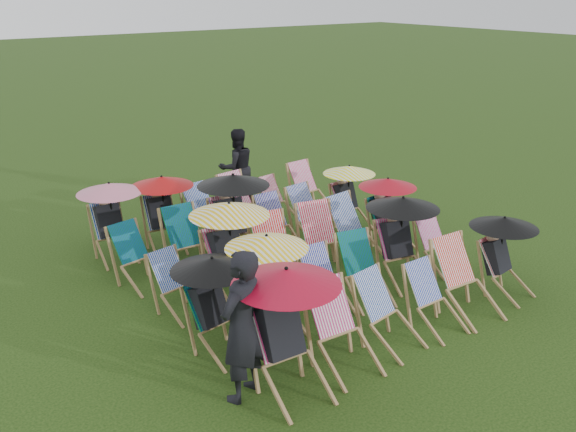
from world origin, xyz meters
TOP-DOWN VIEW (x-y plane):
  - ground at (0.00, 0.00)m, footprint 100.00×100.00m
  - deckchair_0 at (-1.88, -2.24)m, footprint 1.22×1.27m
  - deckchair_1 at (-1.08, -2.25)m, footprint 0.71×0.95m
  - deckchair_2 at (-0.29, -2.22)m, footprint 0.73×0.92m
  - deckchair_3 at (0.50, -2.28)m, footprint 0.58×0.80m
  - deckchair_4 at (1.15, -2.26)m, footprint 0.72×0.97m
  - deckchair_5 at (2.07, -2.17)m, footprint 0.98×1.05m
  - deckchair_6 at (-2.10, -1.06)m, footprint 1.03×1.11m
  - deckchair_7 at (-1.27, -1.01)m, footprint 1.09×1.15m
  - deckchair_8 at (-0.35, -1.05)m, footprint 0.62×0.83m
  - deckchair_9 at (0.31, -1.12)m, footprint 0.77×0.96m
  - deckchair_10 at (1.18, -0.99)m, footprint 1.11×1.18m
  - deckchair_11 at (1.99, -1.03)m, footprint 0.58×0.79m
  - deckchair_12 at (-2.02, 0.11)m, footprint 0.69×0.86m
  - deckchair_13 at (-1.14, 0.14)m, footprint 1.16×1.21m
  - deckchair_14 at (-0.38, 0.07)m, footprint 0.82×1.04m
  - deckchair_15 at (0.49, 0.00)m, footprint 0.86×1.06m
  - deckchair_16 at (1.18, 0.02)m, footprint 0.80×1.03m
  - deckchair_17 at (2.05, 0.17)m, footprint 1.00×1.06m
  - deckchair_18 at (-2.09, 1.26)m, footprint 0.75×0.93m
  - deckchair_19 at (-1.26, 1.18)m, footprint 0.69×0.95m
  - deckchair_20 at (-0.40, 1.26)m, footprint 1.19×1.26m
  - deckchair_21 at (0.41, 1.14)m, footprint 0.60×0.84m
  - deckchair_22 at (1.14, 1.13)m, footprint 0.72×0.93m
  - deckchair_23 at (2.12, 1.25)m, footprint 0.97×1.02m
  - deckchair_24 at (-2.01, 2.46)m, footprint 1.07×1.12m
  - deckchair_25 at (-1.16, 2.32)m, footprint 1.06×1.13m
  - deckchair_26 at (-0.33, 2.28)m, footprint 0.75×0.95m
  - deckchair_27 at (0.51, 2.38)m, footprint 0.78×0.99m
  - deckchair_28 at (1.22, 2.30)m, footprint 0.65×0.83m
  - deckchair_29 at (2.07, 2.36)m, footprint 0.70×0.92m
  - person_left at (-2.34, -2.03)m, footprint 0.75×0.64m
  - person_rear at (1.09, 3.55)m, footprint 0.86×0.72m

SIDE VIEW (x-z plane):
  - ground at x=0.00m, z-range 0.00..0.00m
  - deckchair_28 at x=1.22m, z-range 0.00..0.82m
  - deckchair_11 at x=1.99m, z-range 0.00..0.84m
  - deckchair_12 at x=-2.02m, z-range 0.00..0.84m
  - deckchair_3 at x=0.50m, z-range 0.00..0.86m
  - deckchair_8 at x=-0.35m, z-range 0.00..0.87m
  - deckchair_18 at x=-2.09m, z-range 0.00..0.91m
  - deckchair_21 at x=0.41m, z-range 0.00..0.91m
  - deckchair_2 at x=-0.29m, z-range 0.00..0.92m
  - deckchair_9 at x=0.31m, z-range 0.00..0.93m
  - deckchair_22 at x=1.14m, z-range 0.00..0.94m
  - deckchair_26 at x=-0.33m, z-range 0.00..0.95m
  - deckchair_29 at x=2.07m, z-range 0.00..0.95m
  - deckchair_27 at x=0.51m, z-range 0.00..0.99m
  - deckchair_1 at x=-1.08m, z-range 0.00..0.99m
  - deckchair_19 at x=-1.26m, z-range 0.00..1.01m
  - deckchair_14 at x=-0.38m, z-range 0.00..1.02m
  - deckchair_4 at x=1.15m, z-range 0.00..1.02m
  - deckchair_15 at x=0.49m, z-range 0.00..1.03m
  - deckchair_16 at x=1.18m, z-range 0.00..1.03m
  - deckchair_23 at x=2.12m, z-range 0.03..1.18m
  - deckchair_5 at x=2.07m, z-range 0.03..1.19m
  - deckchair_17 at x=2.05m, z-range 0.03..1.21m
  - deckchair_6 at x=-2.10m, z-range 0.03..1.25m
  - deckchair_25 at x=-1.16m, z-range 0.03..1.29m
  - deckchair_24 at x=-2.01m, z-range 0.03..1.30m
  - deckchair_7 at x=-1.27m, z-range 0.04..1.32m
  - deckchair_10 at x=1.18m, z-range 0.04..1.35m
  - deckchair_13 at x=-1.14m, z-range 0.04..1.42m
  - deckchair_20 at x=-0.40m, z-range 0.04..1.45m
  - deckchair_0 at x=-1.88m, z-range 0.04..1.48m
  - person_rear at x=1.09m, z-range 0.00..1.59m
  - person_left at x=-2.34m, z-range 0.00..1.74m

